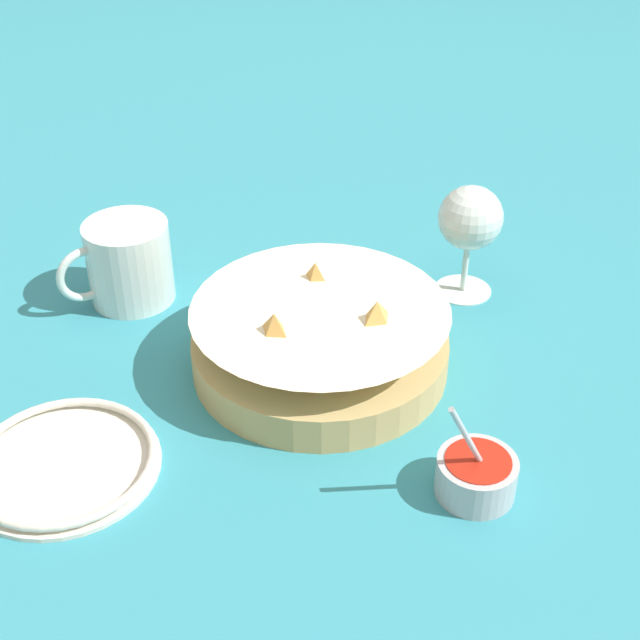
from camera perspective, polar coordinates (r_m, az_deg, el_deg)
ground_plane at (r=0.94m, az=0.12°, el=-1.80°), size 4.00×4.00×0.00m
food_basket at (r=0.89m, az=0.04°, el=-1.37°), size 0.26×0.26×0.09m
sauce_cup at (r=0.78m, az=9.97°, el=-9.70°), size 0.08×0.07×0.11m
wine_glass at (r=1.00m, az=9.44°, el=6.31°), size 0.07×0.07×0.13m
beer_mug at (r=1.02m, az=-12.16°, el=3.46°), size 0.13×0.09×0.09m
side_plate at (r=0.83m, az=-16.08°, el=-8.76°), size 0.17×0.17×0.01m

